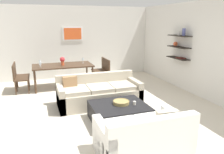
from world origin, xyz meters
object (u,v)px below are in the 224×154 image
(dining_chair_left_far, at_px, (19,74))
(wine_glass_right_far, at_px, (83,59))
(candle_jar, at_px, (135,103))
(dining_chair_right_near, at_px, (104,71))
(centerpiece_vase, at_px, (62,60))
(loveseat_white, at_px, (144,137))
(dining_chair_right_far, at_px, (101,68))
(sofa_beige, at_px, (99,94))
(wine_glass_left_far, at_px, (40,62))
(decorative_bowl, at_px, (121,102))
(dining_chair_left_near, at_px, (18,77))
(dining_table, at_px, (63,67))
(wine_glass_left_near, at_px, (40,63))
(coffee_table, at_px, (119,113))

(dining_chair_left_far, distance_m, wine_glass_right_far, 2.10)
(candle_jar, height_order, dining_chair_right_near, dining_chair_right_near)
(centerpiece_vase, bearing_deg, loveseat_white, -79.78)
(candle_jar, distance_m, dining_chair_right_far, 3.38)
(sofa_beige, bearing_deg, wine_glass_left_far, 124.10)
(decorative_bowl, bearing_deg, candle_jar, -28.84)
(dining_chair_right_near, xyz_separation_m, dining_chair_left_near, (-2.72, 0.00, 0.00))
(dining_table, xyz_separation_m, dining_chair_right_far, (1.36, 0.22, -0.18))
(sofa_beige, relative_size, wine_glass_left_far, 12.11)
(sofa_beige, xyz_separation_m, dining_chair_right_near, (0.68, 1.70, 0.21))
(dining_chair_left_near, distance_m, wine_glass_left_far, 0.83)
(dining_chair_right_near, distance_m, wine_glass_left_near, 2.10)
(decorative_bowl, relative_size, dining_chair_right_far, 0.41)
(dining_table, bearing_deg, wine_glass_left_far, 170.20)
(coffee_table, distance_m, decorative_bowl, 0.24)
(dining_chair_right_far, height_order, centerpiece_vase, centerpiece_vase)
(dining_chair_left_far, distance_m, dining_chair_right_far, 2.72)
(wine_glass_left_near, relative_size, wine_glass_left_far, 0.96)
(loveseat_white, distance_m, wine_glass_left_near, 4.50)
(dining_table, distance_m, dining_chair_right_near, 1.39)
(dining_chair_left_far, bearing_deg, coffee_table, -56.18)
(decorative_bowl, relative_size, dining_chair_right_near, 0.41)
(dining_chair_right_far, bearing_deg, dining_chair_left_near, -170.81)
(decorative_bowl, height_order, dining_chair_right_near, dining_chair_right_near)
(sofa_beige, xyz_separation_m, dining_chair_left_far, (-2.04, 2.14, 0.21))
(centerpiece_vase, bearing_deg, dining_chair_right_far, 11.26)
(dining_chair_right_near, bearing_deg, decorative_bowl, -99.71)
(dining_chair_right_far, bearing_deg, dining_chair_right_near, -90.00)
(loveseat_white, relative_size, dining_chair_left_far, 1.68)
(wine_glass_right_far, bearing_deg, dining_chair_left_near, -170.60)
(candle_jar, xyz_separation_m, dining_chair_right_far, (0.22, 3.37, 0.08))
(dining_chair_right_far, height_order, wine_glass_left_near, wine_glass_left_near)
(sofa_beige, bearing_deg, decorative_bowl, -79.35)
(candle_jar, distance_m, wine_glass_right_far, 3.33)
(sofa_beige, height_order, coffee_table, sofa_beige)
(dining_chair_left_far, bearing_deg, wine_glass_right_far, -2.75)
(coffee_table, xyz_separation_m, wine_glass_left_far, (-1.53, 3.16, 0.69))
(wine_glass_right_far, bearing_deg, wine_glass_left_far, 180.00)
(wine_glass_left_near, bearing_deg, dining_table, 9.80)
(decorative_bowl, height_order, dining_chair_left_far, dining_chair_left_far)
(dining_table, relative_size, wine_glass_left_far, 10.83)
(wine_glass_left_near, bearing_deg, sofa_beige, -52.46)
(coffee_table, height_order, dining_chair_left_near, dining_chair_left_near)
(dining_chair_right_far, bearing_deg, wine_glass_left_far, -177.25)
(candle_jar, height_order, wine_glass_right_far, wine_glass_right_far)
(wine_glass_left_near, height_order, wine_glass_right_far, wine_glass_right_far)
(candle_jar, bearing_deg, sofa_beige, 110.54)
(dining_chair_left_far, relative_size, wine_glass_left_near, 5.20)
(dining_chair_right_near, bearing_deg, loveseat_white, -98.22)
(wine_glass_right_far, bearing_deg, wine_glass_left_near, -170.20)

